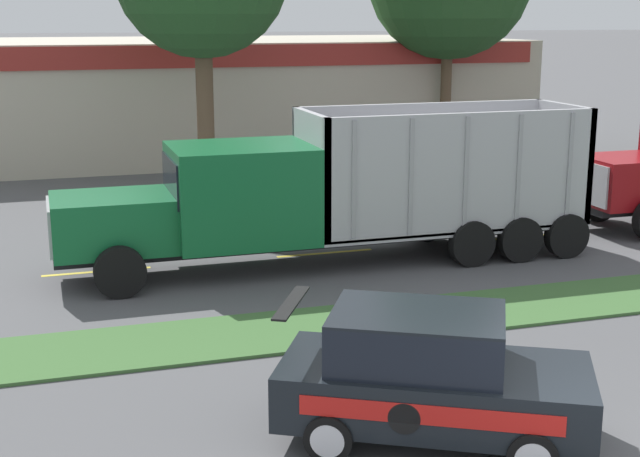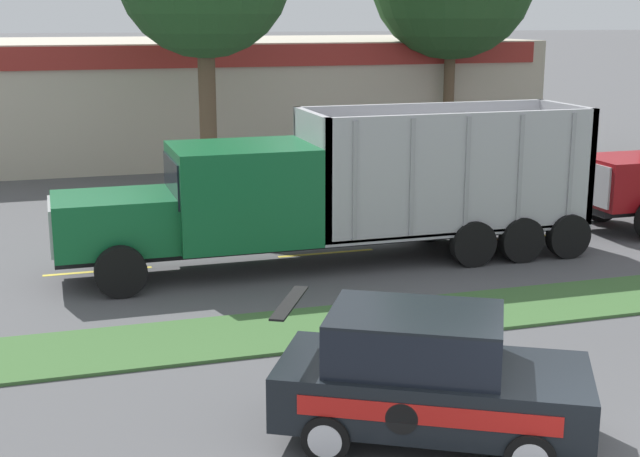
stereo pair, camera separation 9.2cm
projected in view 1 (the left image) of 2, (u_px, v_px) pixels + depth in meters
The scene contains 8 objects.
grass_verge at pixel (397, 319), 16.85m from camera, with size 120.00×2.16×0.06m, color #3D6633.
centre_line_3 at pixel (97, 272), 20.05m from camera, with size 2.40×0.14×0.01m, color yellow.
centre_line_4 at pixel (325, 253), 21.62m from camera, with size 2.40×0.14×0.01m, color yellow.
centre_line_5 at pixel (522, 237), 23.19m from camera, with size 2.40×0.14×0.01m, color yellow.
dump_truck_mid at pixel (295, 200), 20.21m from camera, with size 12.35×2.79×3.53m.
rally_car at pixel (429, 376), 11.95m from camera, with size 4.52×3.61×1.84m.
traffic_cone at pixel (438, 366), 13.80m from camera, with size 0.51×0.51×0.69m.
store_building_backdrop at pixel (221, 94), 38.58m from camera, with size 24.18×12.10×4.63m.
Camera 1 is at (-6.18, -7.94, 5.63)m, focal length 50.00 mm.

